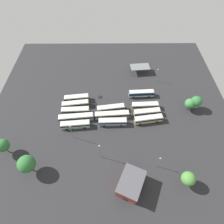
{
  "coord_description": "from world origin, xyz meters",
  "views": [
    {
      "loc": [
        0.25,
        -54.13,
        69.13
      ],
      "look_at": [
        0.62,
        -1.99,
        1.46
      ],
      "focal_mm": 29.78,
      "sensor_mm": 36.0,
      "label": 1
    }
  ],
  "objects_px": {
    "bus_row0_slot4": "(77,98)",
    "tree_east_edge": "(196,101)",
    "bus_row0_slot1": "(76,117)",
    "tree_west_edge": "(190,104)",
    "bus_row1_slot0": "(113,122)",
    "lamp_post_far_corner": "(159,162)",
    "lamp_post_mid_lot": "(100,151)",
    "bus_row1_slot2": "(111,108)",
    "bus_row0_slot2": "(76,111)",
    "bus_row0_slot3": "(76,104)",
    "tree_north_edge": "(2,145)",
    "bus_row2_slot0": "(148,119)",
    "lamp_post_near_entrance": "(72,132)",
    "bus_row1_slot1": "(112,115)",
    "maintenance_shelter": "(140,67)",
    "tree_northeast": "(188,179)",
    "lamp_post_by_building": "(157,75)",
    "bus_row0_slot0": "(75,125)",
    "depot_building": "(131,184)",
    "bus_row2_slot1": "(147,112)",
    "tree_south_edge": "(26,164)",
    "bus_row2_slot2": "(145,106)",
    "bus_row2_slot4": "(141,93)"
  },
  "relations": [
    {
      "from": "bus_row0_slot4",
      "to": "tree_east_edge",
      "type": "height_order",
      "value": "tree_east_edge"
    },
    {
      "from": "bus_row0_slot1",
      "to": "tree_west_edge",
      "type": "xyz_separation_m",
      "value": [
        51.85,
        5.69,
        2.48
      ]
    },
    {
      "from": "bus_row1_slot0",
      "to": "lamp_post_far_corner",
      "type": "height_order",
      "value": "lamp_post_far_corner"
    },
    {
      "from": "lamp_post_mid_lot",
      "to": "bus_row1_slot2",
      "type": "bearing_deg",
      "value": 79.69
    },
    {
      "from": "bus_row0_slot2",
      "to": "bus_row0_slot3",
      "type": "relative_size",
      "value": 1.01
    },
    {
      "from": "tree_north_edge",
      "to": "bus_row2_slot0",
      "type": "bearing_deg",
      "value": 13.96
    },
    {
      "from": "bus_row2_slot0",
      "to": "lamp_post_mid_lot",
      "type": "bearing_deg",
      "value": -141.05
    },
    {
      "from": "lamp_post_near_entrance",
      "to": "tree_east_edge",
      "type": "xyz_separation_m",
      "value": [
        54.96,
        15.55,
        0.2
      ]
    },
    {
      "from": "lamp_post_mid_lot",
      "to": "bus_row0_slot3",
      "type": "bearing_deg",
      "value": 115.91
    },
    {
      "from": "bus_row1_slot1",
      "to": "tree_west_edge",
      "type": "bearing_deg",
      "value": 6.93
    },
    {
      "from": "maintenance_shelter",
      "to": "tree_northeast",
      "type": "distance_m",
      "value": 62.11
    },
    {
      "from": "bus_row1_slot2",
      "to": "tree_northeast",
      "type": "relative_size",
      "value": 1.74
    },
    {
      "from": "lamp_post_by_building",
      "to": "tree_west_edge",
      "type": "distance_m",
      "value": 23.29
    },
    {
      "from": "bus_row0_slot0",
      "to": "depot_building",
      "type": "distance_m",
      "value": 34.01
    },
    {
      "from": "bus_row1_slot1",
      "to": "lamp_post_by_building",
      "type": "distance_m",
      "value": 33.87
    },
    {
      "from": "tree_west_edge",
      "to": "bus_row2_slot1",
      "type": "bearing_deg",
      "value": -171.24
    },
    {
      "from": "bus_row1_slot0",
      "to": "tree_east_edge",
      "type": "bearing_deg",
      "value": 12.91
    },
    {
      "from": "depot_building",
      "to": "tree_south_edge",
      "type": "bearing_deg",
      "value": 170.31
    },
    {
      "from": "maintenance_shelter",
      "to": "lamp_post_mid_lot",
      "type": "relative_size",
      "value": 1.17
    },
    {
      "from": "tree_north_edge",
      "to": "tree_east_edge",
      "type": "bearing_deg",
      "value": 15.21
    },
    {
      "from": "lamp_post_near_entrance",
      "to": "depot_building",
      "type": "bearing_deg",
      "value": -41.75
    },
    {
      "from": "bus_row2_slot2",
      "to": "maintenance_shelter",
      "type": "bearing_deg",
      "value": 90.03
    },
    {
      "from": "tree_west_edge",
      "to": "bus_row2_slot2",
      "type": "bearing_deg",
      "value": 177.38
    },
    {
      "from": "bus_row1_slot1",
      "to": "bus_row2_slot2",
      "type": "bearing_deg",
      "value": 18.59
    },
    {
      "from": "bus_row0_slot2",
      "to": "bus_row1_slot0",
      "type": "bearing_deg",
      "value": -20.34
    },
    {
      "from": "lamp_post_far_corner",
      "to": "tree_northeast",
      "type": "xyz_separation_m",
      "value": [
        9.04,
        -6.38,
        0.76
      ]
    },
    {
      "from": "bus_row2_slot2",
      "to": "maintenance_shelter",
      "type": "distance_m",
      "value": 26.21
    },
    {
      "from": "bus_row2_slot4",
      "to": "tree_northeast",
      "type": "height_order",
      "value": "tree_northeast"
    },
    {
      "from": "bus_row1_slot2",
      "to": "tree_north_edge",
      "type": "distance_m",
      "value": 46.43
    },
    {
      "from": "bus_row2_slot0",
      "to": "tree_northeast",
      "type": "distance_m",
      "value": 29.18
    },
    {
      "from": "bus_row0_slot3",
      "to": "lamp_post_by_building",
      "type": "xyz_separation_m",
      "value": [
        40.75,
        17.79,
        2.55
      ]
    },
    {
      "from": "depot_building",
      "to": "tree_east_edge",
      "type": "bearing_deg",
      "value": 47.96
    },
    {
      "from": "bus_row0_slot1",
      "to": "tree_south_edge",
      "type": "height_order",
      "value": "tree_south_edge"
    },
    {
      "from": "lamp_post_mid_lot",
      "to": "tree_east_edge",
      "type": "bearing_deg",
      "value": 29.35
    },
    {
      "from": "bus_row0_slot1",
      "to": "tree_northeast",
      "type": "xyz_separation_m",
      "value": [
        42.05,
        -28.47,
        3.16
      ]
    },
    {
      "from": "tree_west_edge",
      "to": "bus_row2_slot4",
      "type": "bearing_deg",
      "value": 157.33
    },
    {
      "from": "bus_row1_slot0",
      "to": "bus_row1_slot1",
      "type": "bearing_deg",
      "value": 95.45
    },
    {
      "from": "bus_row1_slot1",
      "to": "depot_building",
      "type": "distance_m",
      "value": 31.54
    },
    {
      "from": "bus_row1_slot0",
      "to": "tree_west_edge",
      "type": "height_order",
      "value": "tree_west_edge"
    },
    {
      "from": "bus_row0_slot4",
      "to": "tree_north_edge",
      "type": "height_order",
      "value": "tree_north_edge"
    },
    {
      "from": "bus_row0_slot2",
      "to": "bus_row0_slot4",
      "type": "relative_size",
      "value": 1.08
    },
    {
      "from": "depot_building",
      "to": "bus_row0_slot3",
      "type": "bearing_deg",
      "value": 122.27
    },
    {
      "from": "bus_row2_slot1",
      "to": "lamp_post_far_corner",
      "type": "distance_m",
      "value": 24.88
    },
    {
      "from": "bus_row2_slot1",
      "to": "lamp_post_near_entrance",
      "type": "bearing_deg",
      "value": -159.8
    },
    {
      "from": "bus_row2_slot2",
      "to": "depot_building",
      "type": "distance_m",
      "value": 37.35
    },
    {
      "from": "lamp_post_by_building",
      "to": "bus_row0_slot4",
      "type": "bearing_deg",
      "value": -161.09
    },
    {
      "from": "bus_row0_slot4",
      "to": "depot_building",
      "type": "xyz_separation_m",
      "value": [
        23.4,
        -41.11,
        1.37
      ]
    },
    {
      "from": "tree_south_edge",
      "to": "tree_east_edge",
      "type": "relative_size",
      "value": 1.22
    },
    {
      "from": "lamp_post_mid_lot",
      "to": "lamp_post_far_corner",
      "type": "bearing_deg",
      "value": -10.57
    },
    {
      "from": "lamp_post_far_corner",
      "to": "lamp_post_by_building",
      "type": "bearing_deg",
      "value": 82.11
    }
  ]
}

